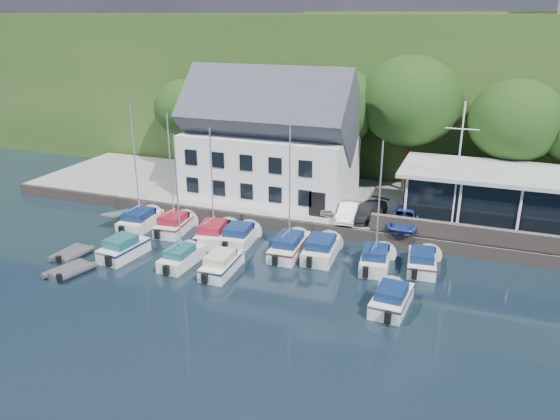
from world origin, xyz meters
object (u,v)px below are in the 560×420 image
at_px(car_white, 349,211).
at_px(boat_r1_6, 379,203).
at_px(boat_r1_3, 240,234).
at_px(boat_r1_7, 422,259).
at_px(car_silver, 329,204).
at_px(boat_r1_5, 321,247).
at_px(dinghy_0, 71,253).
at_px(flagpole, 458,169).
at_px(boat_r2_0, 123,247).
at_px(boat_r2_2, 222,262).
at_px(boat_r1_1, 171,176).
at_px(boat_r1_4, 290,193).
at_px(boat_r2_1, 178,207).
at_px(car_blue, 405,218).
at_px(dinghy_1, 70,270).
at_px(boat_r1_2, 212,182).
at_px(club_pavilion, 489,196).
at_px(boat_r1_0, 136,171).
at_px(boat_r2_4, 392,297).
at_px(harbor_building, 270,146).
at_px(car_dgrey, 367,211).

bearing_deg(car_white, boat_r1_6, -63.38).
bearing_deg(boat_r1_3, boat_r1_7, -3.38).
relative_size(car_silver, boat_r1_5, 0.58).
distance_m(car_white, dinghy_0, 20.50).
xyz_separation_m(flagpole, boat_r2_0, (-21.13, -10.41, -4.96)).
bearing_deg(boat_r2_2, car_white, 56.12).
xyz_separation_m(car_white, boat_r1_1, (-12.61, -4.85, 2.90)).
xyz_separation_m(boat_r1_4, boat_r2_1, (-6.21, -4.27, -0.37)).
relative_size(car_blue, boat_r1_5, 0.69).
relative_size(boat_r1_1, boat_r1_4, 1.02).
distance_m(boat_r1_1, boat_r1_4, 9.76).
distance_m(car_blue, dinghy_0, 24.18).
relative_size(boat_r2_2, dinghy_0, 2.00).
bearing_deg(boat_r1_5, car_white, 80.43).
distance_m(dinghy_0, dinghy_1, 2.79).
distance_m(flagpole, dinghy_0, 27.75).
xyz_separation_m(flagpole, boat_r1_6, (-4.37, -5.88, -1.14)).
relative_size(boat_r1_2, boat_r1_5, 1.54).
height_order(club_pavilion, boat_r1_3, club_pavilion).
xyz_separation_m(boat_r1_3, boat_r1_4, (4.06, -0.43, 3.74)).
height_order(boat_r1_4, boat_r2_0, boat_r1_4).
xyz_separation_m(boat_r1_6, boat_r2_0, (-16.77, -4.53, -3.82)).
distance_m(boat_r1_0, boat_r1_5, 15.51).
xyz_separation_m(boat_r1_5, boat_r2_1, (-8.51, -4.47, 3.34)).
relative_size(car_white, boat_r2_1, 0.48).
relative_size(car_silver, boat_r1_0, 0.37).
distance_m(boat_r1_6, boat_r2_0, 17.78).
xyz_separation_m(car_white, boat_r2_0, (-13.48, -10.20, -0.87)).
height_order(boat_r2_2, boat_r2_4, boat_r2_4).
height_order(harbor_building, dinghy_0, harbor_building).
bearing_deg(dinghy_1, boat_r1_2, 68.51).
bearing_deg(boat_r1_5, boat_r2_2, -143.68).
height_order(boat_r2_0, dinghy_0, boat_r2_0).
height_order(car_dgrey, boat_r2_1, boat_r2_1).
xyz_separation_m(boat_r1_6, boat_r2_4, (1.93, -4.97, -3.88)).
bearing_deg(boat_r1_0, boat_r1_2, -6.49).
distance_m(car_white, boat_r1_4, 6.85).
bearing_deg(club_pavilion, boat_r1_4, -145.76).
bearing_deg(car_dgrey, car_white, -134.27).
bearing_deg(car_silver, boat_r2_1, -136.54).
bearing_deg(boat_r2_1, boat_r1_7, 20.05).
relative_size(car_blue, boat_r1_2, 0.45).
relative_size(boat_r1_5, boat_r1_7, 1.11).
relative_size(boat_r1_2, boat_r1_7, 1.71).
distance_m(harbor_building, boat_r1_6, 14.69).
distance_m(boat_r1_5, dinghy_1, 16.83).
bearing_deg(car_blue, dinghy_1, -145.21).
bearing_deg(boat_r1_4, boat_r1_3, 171.99).
height_order(car_silver, boat_r2_2, car_silver).
height_order(harbor_building, boat_r2_1, harbor_building).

